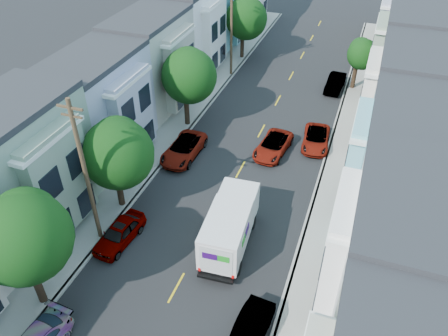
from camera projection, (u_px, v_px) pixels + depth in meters
The scene contains 23 objects.
ground at pixel (176, 288), 25.22m from camera, with size 160.00×160.00×0.00m, color black.
road_slab at pixel (252, 149), 36.47m from camera, with size 12.00×70.00×0.02m, color black.
curb_left at pixel (185, 135), 38.06m from camera, with size 0.30×70.00×0.15m, color gray.
curb_right at pixel (324, 163), 34.80m from camera, with size 0.30×70.00×0.15m, color gray.
sidewalk_left at pixel (172, 132), 38.41m from camera, with size 2.60×70.00×0.15m, color gray.
sidewalk_right at pixel (341, 166), 34.45m from camera, with size 2.60×70.00×0.15m, color gray.
centerline at pixel (252, 149), 36.48m from camera, with size 0.12×70.00×0.01m, color gold.
townhouse_row_left at pixel (134, 125), 39.48m from camera, with size 5.00×70.00×8.50m, color #76BDCA.
townhouse_row_right at pixel (391, 177), 33.47m from camera, with size 5.00×70.00×8.50m, color #76BDCA.
tree_b at pixel (23, 238), 21.29m from camera, with size 4.70×4.70×7.53m.
tree_c at pixel (117, 154), 28.14m from camera, with size 4.70×4.70×6.85m.
tree_d at pixel (188, 76), 36.61m from camera, with size 4.70×4.70×7.18m.
tree_e at pixel (245, 19), 48.75m from camera, with size 4.70×4.70×7.03m.
tree_far_r at pixel (361, 55), 42.97m from camera, with size 3.03×3.03×5.29m.
utility_pole_near at pixel (86, 175), 25.31m from camera, with size 1.60×0.26×10.00m.
utility_pole_far at pixel (231, 28), 44.82m from camera, with size 1.60×0.26×10.00m.
fedex_truck at pixel (230, 225), 26.91m from camera, with size 2.42×6.29×3.02m.
lead_sedan at pixel (273, 146), 35.68m from camera, with size 2.21×4.79×1.33m, color black.
parked_left_c at pixel (120, 233), 27.72m from camera, with size 1.66×4.34×1.41m, color #9AA5B3.
parked_left_d at pixel (184, 149), 35.23m from camera, with size 2.37×5.14×1.43m, color #482110.
parked_right_b at pixel (249, 333), 22.13m from camera, with size 1.47×4.16×1.39m, color silver.
parked_right_c at pixel (316, 139), 36.53m from camera, with size 2.12×4.60×1.28m, color black.
parked_right_d at pixel (335, 83), 44.73m from camera, with size 1.52×4.32×1.44m, color black.
Camera 1 is at (7.98, -14.06, 20.75)m, focal length 35.00 mm.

